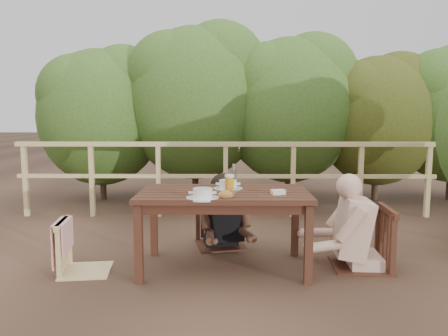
{
  "coord_description": "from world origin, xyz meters",
  "views": [
    {
      "loc": [
        0.04,
        -3.78,
        1.37
      ],
      "look_at": [
        0.0,
        0.05,
        0.9
      ],
      "focal_mm": 35.01,
      "sensor_mm": 36.0,
      "label": 1
    }
  ],
  "objects_px": {
    "diner_right": "(366,191)",
    "tumbler": "(233,193)",
    "bread_roll": "(226,195)",
    "butter_tub": "(278,193)",
    "chair_right": "(362,210)",
    "woman": "(221,189)",
    "chair_far": "(221,200)",
    "soup_near": "(203,194)",
    "bottle": "(234,176)",
    "beer_glass": "(229,183)",
    "soup_far": "(228,185)",
    "table": "(224,231)",
    "chair_left": "(84,223)"
  },
  "relations": [
    {
      "from": "chair_far",
      "to": "bread_roll",
      "type": "bearing_deg",
      "value": -99.11
    },
    {
      "from": "bread_roll",
      "to": "bottle",
      "type": "relative_size",
      "value": 0.53
    },
    {
      "from": "chair_far",
      "to": "woman",
      "type": "distance_m",
      "value": 0.11
    },
    {
      "from": "chair_left",
      "to": "bread_roll",
      "type": "distance_m",
      "value": 1.28
    },
    {
      "from": "diner_right",
      "to": "beer_glass",
      "type": "height_order",
      "value": "diner_right"
    },
    {
      "from": "diner_right",
      "to": "table",
      "type": "bearing_deg",
      "value": 95.58
    },
    {
      "from": "chair_right",
      "to": "woman",
      "type": "relative_size",
      "value": 0.87
    },
    {
      "from": "soup_far",
      "to": "bread_roll",
      "type": "distance_m",
      "value": 0.46
    },
    {
      "from": "woman",
      "to": "diner_right",
      "type": "distance_m",
      "value": 1.46
    },
    {
      "from": "chair_right",
      "to": "tumbler",
      "type": "xyz_separation_m",
      "value": [
        -1.15,
        -0.26,
        0.2
      ]
    },
    {
      "from": "soup_far",
      "to": "bread_roll",
      "type": "height_order",
      "value": "soup_far"
    },
    {
      "from": "bread_roll",
      "to": "butter_tub",
      "type": "xyz_separation_m",
      "value": [
        0.44,
        0.17,
        -0.01
      ]
    },
    {
      "from": "table",
      "to": "soup_far",
      "type": "xyz_separation_m",
      "value": [
        0.04,
        0.16,
        0.39
      ]
    },
    {
      "from": "soup_far",
      "to": "bread_roll",
      "type": "relative_size",
      "value": 2.16
    },
    {
      "from": "chair_far",
      "to": "diner_right",
      "type": "xyz_separation_m",
      "value": [
        1.31,
        -0.63,
        0.21
      ]
    },
    {
      "from": "diner_right",
      "to": "tumbler",
      "type": "bearing_deg",
      "value": 105.58
    },
    {
      "from": "table",
      "to": "tumbler",
      "type": "distance_m",
      "value": 0.44
    },
    {
      "from": "chair_right",
      "to": "bottle",
      "type": "relative_size",
      "value": 4.42
    },
    {
      "from": "chair_right",
      "to": "diner_right",
      "type": "height_order",
      "value": "diner_right"
    },
    {
      "from": "chair_left",
      "to": "chair_far",
      "type": "xyz_separation_m",
      "value": [
        1.17,
        0.78,
        0.05
      ]
    },
    {
      "from": "table",
      "to": "soup_far",
      "type": "distance_m",
      "value": 0.42
    },
    {
      "from": "soup_near",
      "to": "chair_left",
      "type": "bearing_deg",
      "value": 169.53
    },
    {
      "from": "butter_tub",
      "to": "soup_near",
      "type": "bearing_deg",
      "value": -177.77
    },
    {
      "from": "bottle",
      "to": "beer_glass",
      "type": "bearing_deg",
      "value": -103.53
    },
    {
      "from": "diner_right",
      "to": "tumbler",
      "type": "xyz_separation_m",
      "value": [
        -1.18,
        -0.26,
        0.03
      ]
    },
    {
      "from": "table",
      "to": "soup_near",
      "type": "height_order",
      "value": "soup_near"
    },
    {
      "from": "soup_far",
      "to": "bottle",
      "type": "bearing_deg",
      "value": 33.28
    },
    {
      "from": "chair_left",
      "to": "butter_tub",
      "type": "bearing_deg",
      "value": -98.47
    },
    {
      "from": "bread_roll",
      "to": "bottle",
      "type": "bearing_deg",
      "value": 82.11
    },
    {
      "from": "table",
      "to": "diner_right",
      "type": "height_order",
      "value": "diner_right"
    },
    {
      "from": "table",
      "to": "chair_left",
      "type": "distance_m",
      "value": 1.22
    },
    {
      "from": "chair_far",
      "to": "bottle",
      "type": "height_order",
      "value": "chair_far"
    },
    {
      "from": "tumbler",
      "to": "bread_roll",
      "type": "bearing_deg",
      "value": -123.88
    },
    {
      "from": "diner_right",
      "to": "tumbler",
      "type": "distance_m",
      "value": 1.21
    },
    {
      "from": "chair_right",
      "to": "bottle",
      "type": "height_order",
      "value": "chair_right"
    },
    {
      "from": "woman",
      "to": "butter_tub",
      "type": "xyz_separation_m",
      "value": [
        0.5,
        -0.83,
        0.12
      ]
    },
    {
      "from": "chair_right",
      "to": "beer_glass",
      "type": "xyz_separation_m",
      "value": [
        -1.19,
        -0.02,
        0.25
      ]
    },
    {
      "from": "tumbler",
      "to": "bottle",
      "type": "bearing_deg",
      "value": 89.29
    },
    {
      "from": "butter_tub",
      "to": "tumbler",
      "type": "bearing_deg",
      "value": 179.16
    },
    {
      "from": "tumbler",
      "to": "butter_tub",
      "type": "distance_m",
      "value": 0.39
    },
    {
      "from": "chair_right",
      "to": "diner_right",
      "type": "relative_size",
      "value": 0.74
    },
    {
      "from": "table",
      "to": "chair_far",
      "type": "relative_size",
      "value": 1.52
    },
    {
      "from": "woman",
      "to": "beer_glass",
      "type": "xyz_separation_m",
      "value": [
        0.09,
        -0.67,
        0.17
      ]
    },
    {
      "from": "chair_far",
      "to": "butter_tub",
      "type": "distance_m",
      "value": 0.98
    },
    {
      "from": "butter_tub",
      "to": "chair_left",
      "type": "bearing_deg",
      "value": 166.94
    },
    {
      "from": "woman",
      "to": "chair_far",
      "type": "bearing_deg",
      "value": 77.3
    },
    {
      "from": "table",
      "to": "soup_far",
      "type": "relative_size",
      "value": 5.49
    },
    {
      "from": "chair_left",
      "to": "soup_near",
      "type": "height_order",
      "value": "chair_left"
    },
    {
      "from": "bread_roll",
      "to": "bottle",
      "type": "distance_m",
      "value": 0.51
    },
    {
      "from": "woman",
      "to": "tumbler",
      "type": "height_order",
      "value": "woman"
    }
  ]
}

